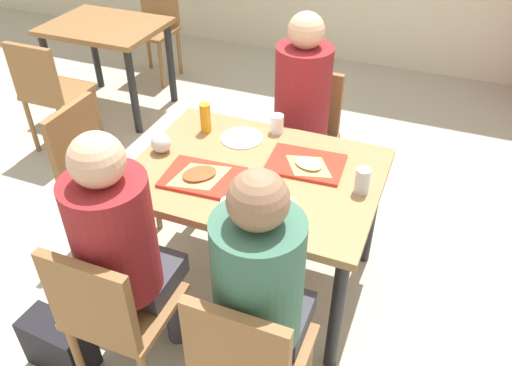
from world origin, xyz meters
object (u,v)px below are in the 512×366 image
object	(u,v)px
soda_can	(362,181)
pizza_slice_b	(308,165)
person_far_side	(300,104)
plastic_cup_a	(277,124)
background_chair_far	(156,23)
main_table	(256,186)
chair_far_side	(305,130)
pizza_slice_a	(199,175)
foil_bundle	(161,143)
tray_red_far	(306,164)
background_chair_near	(49,89)
chair_near_left	(112,311)
chair_left_end	(95,167)
person_in_brown_jacket	(262,286)
paper_plate_near_edge	(273,208)
handbag	(59,344)
chair_near_right	(247,359)
person_in_red	(122,244)
tray_red_near	(203,177)
condiment_bottle	(205,118)
plastic_cup_b	(229,210)
paper_plate_center	(242,138)
background_table	(107,39)

from	to	relation	value
soda_can	pizza_slice_b	bearing A→B (deg)	162.82
person_far_side	plastic_cup_a	distance (m)	0.31
background_chair_far	main_table	bearing A→B (deg)	-49.16
chair_far_side	pizza_slice_a	size ratio (longest dim) A/B	3.02
main_table	foil_bundle	world-z (taller)	foil_bundle
tray_red_far	background_chair_near	size ratio (longest dim) A/B	0.42
chair_near_left	chair_far_side	world-z (taller)	same
pizza_slice_a	tray_red_far	bearing A→B (deg)	34.45
chair_near_left	chair_left_end	distance (m)	1.06
chair_near_left	tray_red_far	distance (m)	1.10
person_in_brown_jacket	pizza_slice_b	xyz separation A→B (m)	(-0.07, 0.78, 0.01)
plastic_cup_a	tray_red_far	bearing A→B (deg)	-45.63
chair_far_side	paper_plate_near_edge	distance (m)	1.10
background_chair_near	pizza_slice_a	bearing A→B (deg)	-27.19
person_far_side	handbag	distance (m)	1.76
chair_near_right	chair_left_end	distance (m)	1.51
chair_near_left	background_chair_far	size ratio (longest dim) A/B	1.00
chair_left_end	pizza_slice_b	world-z (taller)	chair_left_end
foil_bundle	background_chair_far	size ratio (longest dim) A/B	0.12
person_in_red	person_in_brown_jacket	xyz separation A→B (m)	(0.59, 0.00, 0.00)
foil_bundle	background_chair_far	bearing A→B (deg)	122.06
chair_near_right	pizza_slice_b	world-z (taller)	chair_near_right
tray_red_near	condiment_bottle	xyz separation A→B (m)	(-0.18, 0.39, 0.07)
pizza_slice_a	chair_left_end	bearing A→B (deg)	168.02
person_far_side	plastic_cup_a	bearing A→B (deg)	-95.43
chair_near_left	person_in_brown_jacket	world-z (taller)	person_in_brown_jacket
soda_can	background_chair_near	xyz separation A→B (m)	(-2.36, 0.66, -0.29)
paper_plate_near_edge	plastic_cup_b	bearing A→B (deg)	-138.26
tray_red_far	chair_far_side	bearing A→B (deg)	106.60
person_in_red	background_chair_far	distance (m)	3.24
chair_near_left	plastic_cup_b	bearing A→B (deg)	54.29
soda_can	background_chair_far	bearing A→B (deg)	137.92
tray_red_far	chair_left_end	bearing A→B (deg)	-173.65
plastic_cup_a	foil_bundle	distance (m)	0.61
paper_plate_center	paper_plate_near_edge	world-z (taller)	same
tray_red_near	background_table	xyz separation A→B (m)	(-1.65, 1.57, -0.13)
person_in_brown_jacket	tray_red_near	distance (m)	0.73
chair_near_left	person_in_red	size ratio (longest dim) A/B	0.68
paper_plate_center	handbag	size ratio (longest dim) A/B	0.69
chair_near_right	tray_red_far	xyz separation A→B (m)	(-0.09, 0.95, 0.24)
foil_bundle	background_chair_near	size ratio (longest dim) A/B	0.12
chair_far_side	soda_can	world-z (taller)	chair_far_side
chair_near_left	pizza_slice_b	size ratio (longest dim) A/B	3.65
main_table	background_chair_far	size ratio (longest dim) A/B	1.36
person_in_red	foil_bundle	size ratio (longest dim) A/B	12.74
pizza_slice_b	plastic_cup_b	bearing A→B (deg)	-112.45
person_in_red	tray_red_near	distance (m)	0.53
person_in_brown_jacket	background_table	distance (m)	3.01
chair_far_side	pizza_slice_b	size ratio (longest dim) A/B	3.65
person_in_brown_jacket	plastic_cup_a	distance (m)	1.10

